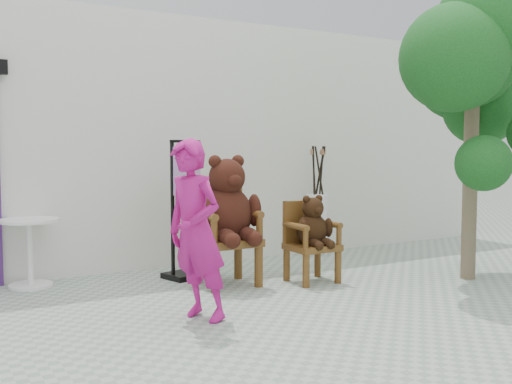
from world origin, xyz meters
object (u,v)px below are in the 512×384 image
cafe_table (30,244)px  tree (471,65)px  stool_bucket (317,207)px  person (197,232)px  chair_big (227,213)px  chair_small (311,231)px  display_stand (186,225)px

cafe_table → tree: 4.99m
tree → stool_bucket: bearing=105.7°
person → stool_bucket: (2.64, 2.00, -0.11)m
person → chair_big: bearing=120.1°
person → stool_bucket: 3.32m
cafe_table → person: bearing=-64.0°
cafe_table → stool_bucket: stool_bucket is taller
stool_bucket → tree: bearing=-74.3°
stool_bucket → tree: size_ratio=0.45×
chair_big → chair_small: 0.93m
cafe_table → chair_big: bearing=-27.7°
chair_small → stool_bucket: bearing=51.9°
chair_big → display_stand: (-0.22, 0.54, -0.17)m
chair_small → tree: 2.45m
chair_small → tree: (1.53, -0.74, 1.77)m
stool_bucket → tree: (0.56, -1.98, 1.67)m
person → cafe_table: (-0.97, 2.00, -0.31)m
person → tree: (3.20, 0.02, 1.56)m
display_stand → tree: (2.61, -1.58, 1.73)m
person → tree: bearing=68.0°
person → display_stand: 1.71m
chair_big → tree: size_ratio=0.42×
chair_big → person: bearing=-127.6°
cafe_table → display_stand: size_ratio=0.47×
chair_big → chair_small: bearing=-19.2°
chair_big → cafe_table: bearing=152.3°
person → cafe_table: 2.25m
person → tree: 3.56m
display_stand → stool_bucket: size_ratio=1.04×
chair_small → display_stand: size_ratio=0.61×
tree → cafe_table: bearing=154.6°
chair_big → cafe_table: chair_big is taller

